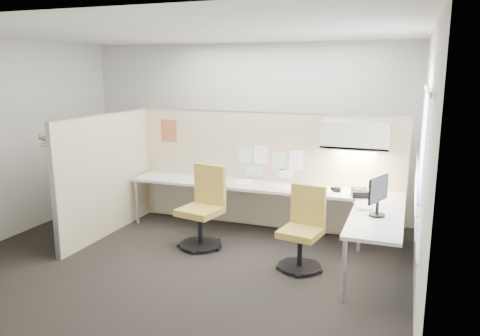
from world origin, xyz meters
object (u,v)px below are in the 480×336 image
at_px(chair_right, 303,231).
at_px(phone, 359,193).
at_px(monitor, 378,194).
at_px(desk, 280,198).
at_px(chair_left, 203,210).

distance_m(chair_right, phone, 1.06).
bearing_deg(monitor, desk, 81.52).
bearing_deg(chair_left, phone, 27.64).
distance_m(desk, chair_right, 1.01).
height_order(chair_left, chair_right, chair_left).
bearing_deg(monitor, chair_left, 107.02).
xyz_separation_m(chair_left, phone, (2.00, 0.59, 0.27)).
distance_m(desk, monitor, 1.64).
height_order(chair_left, phone, chair_left).
xyz_separation_m(desk, phone, (1.09, -0.02, 0.18)).
relative_size(chair_right, phone, 3.93).
height_order(monitor, phone, monitor).
height_order(desk, chair_right, chair_right).
relative_size(monitor, phone, 1.82).
bearing_deg(desk, monitor, -30.36).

